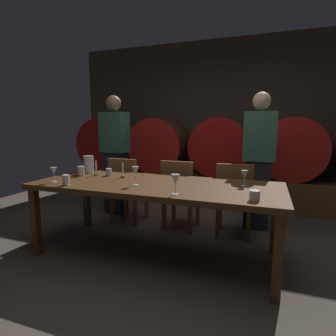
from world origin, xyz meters
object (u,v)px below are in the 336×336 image
chair_center (180,192)px  candle_right (123,173)px  guest_left (115,154)px  wine_barrel_center (222,147)px  guest_right (259,160)px  cup_center_right (109,172)px  wine_barrel_right (291,148)px  cup_far_right (255,195)px  chair_right (234,196)px  wine_barrel_far_left (110,144)px  wine_glass_far_right (244,175)px  cup_center_left (66,180)px  chair_left (127,187)px  pitcher (89,164)px  wine_glass_center_right (175,180)px  cup_far_left (81,171)px  wine_glass_far_left (54,171)px  wine_barrel_left (161,145)px  wine_glass_center_left (135,172)px  dining_table (155,189)px  candle_left (96,171)px

chair_center → candle_right: (-0.47, -0.57, 0.30)m
candle_right → guest_left: bearing=124.9°
wine_barrel_center → candle_right: size_ratio=5.34×
guest_right → cup_center_right: 1.82m
guest_left → wine_barrel_right: bearing=-149.2°
guest_left → cup_far_right: (2.01, -1.36, -0.11)m
cup_center_right → cup_far_right: bearing=-18.0°
chair_right → wine_barrel_center: bearing=-79.8°
wine_barrel_far_left → guest_right: bearing=-21.8°
wine_glass_far_right → cup_center_left: wine_glass_far_right is taller
chair_left → pitcher: pitcher is taller
wine_barrel_right → wine_glass_center_right: wine_barrel_right is taller
chair_left → cup_center_left: 1.12m
wine_glass_far_right → cup_far_left: 1.77m
wine_glass_far_left → cup_far_right: 1.92m
cup_center_left → cup_center_right: 0.58m
guest_left → wine_glass_far_right: guest_left is taller
chair_center → cup_far_right: size_ratio=10.95×
wine_barrel_far_left → pitcher: size_ratio=4.71×
wine_barrel_left → wine_glass_far_left: size_ratio=6.44×
guest_right → candle_right: (-1.37, -0.95, -0.09)m
wine_barrel_right → wine_glass_center_left: wine_barrel_right is taller
wine_barrel_center → guest_right: bearing=-60.6°
wine_barrel_right → dining_table: 2.62m
wine_barrel_right → candle_right: (-1.81, -2.08, -0.16)m
guest_right → cup_center_right: (-1.58, -0.90, -0.09)m
cup_far_left → wine_glass_far_right: bearing=2.6°
wine_barrel_center → candle_right: 2.21m
guest_left → chair_left: bearing=142.0°
wine_barrel_center → guest_left: size_ratio=0.56×
candle_left → cup_far_left: size_ratio=1.72×
guest_right → wine_glass_center_right: guest_right is taller
wine_glass_far_right → dining_table: bearing=-168.8°
chair_right → cup_center_left: bearing=32.2°
dining_table → wine_barrel_center: bearing=82.4°
candle_left → pitcher: (-0.19, 0.12, 0.05)m
cup_far_left → cup_center_right: cup_far_left is taller
candle_left → cup_far_left: 0.17m
cup_far_left → cup_center_left: bearing=-68.8°
wine_glass_far_right → cup_center_left: (-1.59, -0.54, -0.05)m
wine_barrel_left → guest_left: guest_left is taller
cup_center_left → dining_table: bearing=26.2°
wine_barrel_left → cup_center_right: 2.04m
dining_table → wine_glass_center_right: size_ratio=14.31×
chair_right → cup_far_left: chair_right is taller
chair_left → wine_glass_center_right: bearing=135.5°
guest_left → cup_center_left: size_ratio=17.12×
chair_left → cup_center_right: 0.58m
wine_barrel_far_left → wine_glass_far_right: bearing=-37.3°
wine_barrel_far_left → dining_table: wine_barrel_far_left is taller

